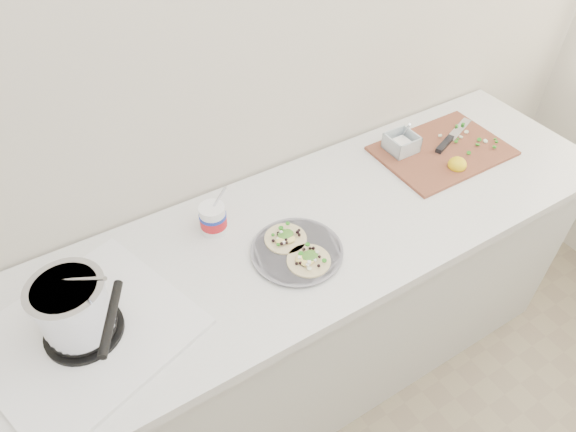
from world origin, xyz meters
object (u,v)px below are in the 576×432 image
taco_plate (297,249)px  cutboard (439,147)px  stove (78,318)px  tub (214,216)px

taco_plate → cutboard: size_ratio=0.59×
stove → taco_plate: bearing=-21.9°
stove → cutboard: bearing=-13.1°
taco_plate → tub: bearing=127.5°
stove → tub: 0.49m
tub → cutboard: size_ratio=0.40×
tub → taco_plate: bearing=-52.5°
taco_plate → cutboard: (0.73, 0.16, 0.00)m
tub → cutboard: tub is taller
stove → taco_plate: stove is taller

